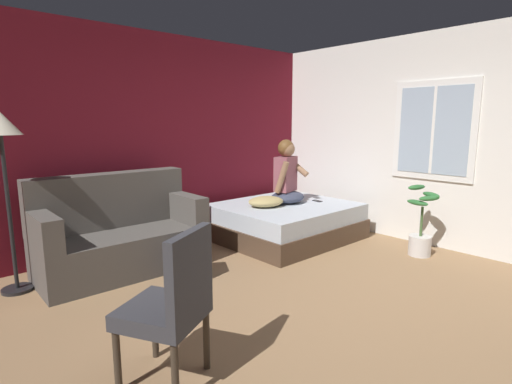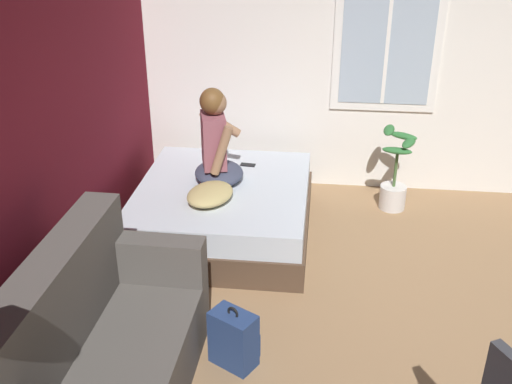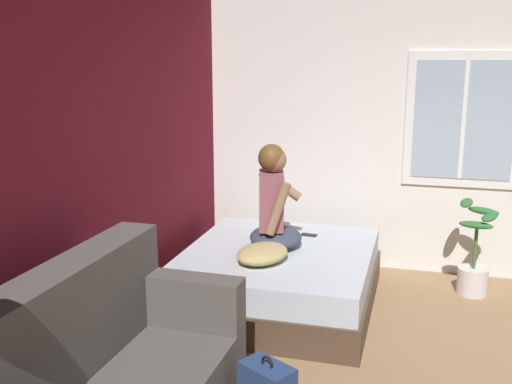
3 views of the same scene
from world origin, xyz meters
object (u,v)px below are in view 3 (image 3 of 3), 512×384
object	(u,v)px
bed	(278,278)
potted_plant	(474,262)
throw_pillow	(262,253)
person_seated	(274,206)
cell_phone	(309,235)

from	to	relation	value
bed	potted_plant	world-z (taller)	potted_plant
bed	throw_pillow	bearing A→B (deg)	170.19
person_seated	throw_pillow	xyz separation A→B (m)	(-0.41, -0.01, -0.29)
bed	person_seated	distance (m)	0.61
person_seated	potted_plant	bearing A→B (deg)	-70.77
bed	cell_phone	world-z (taller)	cell_phone
cell_phone	potted_plant	size ratio (longest dim) A/B	0.17
cell_phone	person_seated	bearing A→B (deg)	154.95
bed	cell_phone	bearing A→B (deg)	-19.16
cell_phone	potted_plant	xyz separation A→B (m)	(0.20, -1.44, -0.18)
cell_phone	potted_plant	world-z (taller)	potted_plant
person_seated	potted_plant	xyz separation A→B (m)	(0.58, -1.67, -0.53)
throw_pillow	potted_plant	size ratio (longest dim) A/B	0.56
person_seated	potted_plant	size ratio (longest dim) A/B	1.03
bed	person_seated	world-z (taller)	person_seated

